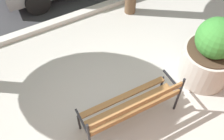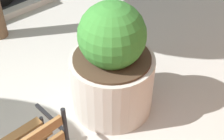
{
  "view_description": "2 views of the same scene",
  "coord_description": "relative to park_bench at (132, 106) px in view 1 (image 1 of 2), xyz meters",
  "views": [
    {
      "loc": [
        -1.38,
        -2.1,
        4.38
      ],
      "look_at": [
        0.01,
        0.42,
        0.75
      ],
      "focal_mm": 41.64,
      "sensor_mm": 36.0,
      "label": 1
    },
    {
      "loc": [
        -0.13,
        -2.1,
        2.99
      ],
      "look_at": [
        1.87,
        -0.09,
        0.6
      ],
      "focal_mm": 49.59,
      "sensor_mm": 36.0,
      "label": 2
    }
  ],
  "objects": [
    {
      "name": "ground_plane",
      "position": [
        -0.01,
        0.29,
        -0.54
      ],
      "size": [
        80.0,
        80.0,
        0.0
      ],
      "primitive_type": "plane",
      "color": "#9E9B93"
    },
    {
      "name": "curb_stone",
      "position": [
        -0.01,
        3.19,
        -0.48
      ],
      "size": [
        60.0,
        0.2,
        0.12
      ],
      "primitive_type": "cube",
      "color": "#B2AFA8",
      "rests_on": "ground"
    },
    {
      "name": "park_bench",
      "position": [
        0.0,
        0.0,
        0.0
      ],
      "size": [
        1.81,
        0.56,
        0.95
      ],
      "color": "brown",
      "rests_on": "ground"
    },
    {
      "name": "concrete_planter",
      "position": [
        1.86,
        0.2,
        0.1
      ],
      "size": [
        1.02,
        1.02,
        1.48
      ],
      "color": "#A8A399",
      "rests_on": "ground"
    }
  ]
}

